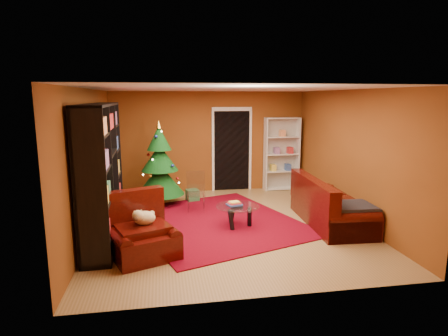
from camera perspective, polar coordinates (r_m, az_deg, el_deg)
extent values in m
cube|color=olive|center=(7.41, 0.52, -8.77)|extent=(5.00, 5.50, 0.05)
cube|color=silver|center=(6.99, 0.56, 12.18)|extent=(5.00, 5.50, 0.05)
cube|color=brown|center=(9.80, -2.31, 3.99)|extent=(5.00, 0.05, 2.60)
cube|color=brown|center=(7.09, -19.98, 0.76)|extent=(0.05, 5.50, 2.60)
cube|color=brown|center=(7.92, 18.85, 1.81)|extent=(0.05, 5.50, 2.60)
cube|color=#640110|center=(7.55, -1.32, -8.13)|extent=(3.90, 4.21, 0.02)
cube|color=#1F5B6E|center=(9.03, -11.62, -4.34)|extent=(0.30, 0.30, 0.27)
cube|color=#2A6338|center=(9.01, -4.83, -4.16)|extent=(0.33, 0.33, 0.28)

